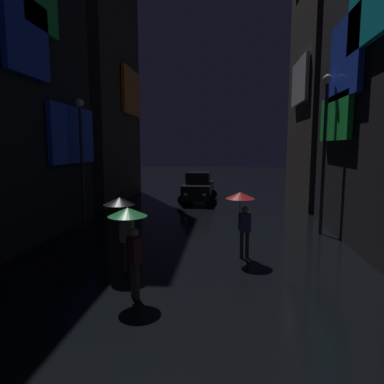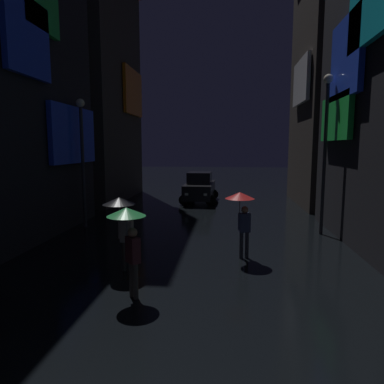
{
  "view_description": "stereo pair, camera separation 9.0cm",
  "coord_description": "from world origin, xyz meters",
  "views": [
    {
      "loc": [
        1.15,
        -0.15,
        3.5
      ],
      "look_at": [
        0.0,
        11.58,
        1.94
      ],
      "focal_mm": 32.0,
      "sensor_mm": 36.0,
      "label": 1
    },
    {
      "loc": [
        1.24,
        -0.14,
        3.5
      ],
      "look_at": [
        0.0,
        11.58,
        1.94
      ],
      "focal_mm": 32.0,
      "sensor_mm": 36.0,
      "label": 2
    }
  ],
  "objects": [
    {
      "name": "pedestrian_foreground_right_red",
      "position": [
        1.66,
        10.38,
        1.67
      ],
      "size": [
        0.9,
        0.9,
        2.12
      ],
      "color": "#2D2D38",
      "rests_on": "ground"
    },
    {
      "name": "building_left_far",
      "position": [
        -7.48,
        22.11,
        10.65
      ],
      "size": [
        4.25,
        8.19,
        21.28
      ],
      "color": "#33302D",
      "rests_on": "ground"
    },
    {
      "name": "streetlamp_left_far",
      "position": [
        -5.0,
        14.05,
        3.45
      ],
      "size": [
        0.36,
        0.36,
        5.52
      ],
      "color": "#2D2D33",
      "rests_on": "ground"
    },
    {
      "name": "streetlamp_right_far",
      "position": [
        5.0,
        13.81,
        3.85
      ],
      "size": [
        0.36,
        0.36,
        6.25
      ],
      "color": "#2D2D33",
      "rests_on": "ground"
    },
    {
      "name": "pedestrian_foreground_left_green",
      "position": [
        -1.02,
        7.34,
        1.67
      ],
      "size": [
        0.9,
        0.9,
        2.12
      ],
      "color": "#38332D",
      "rests_on": "ground"
    },
    {
      "name": "pedestrian_midstreet_left_black",
      "position": [
        -1.69,
        8.94,
        1.67
      ],
      "size": [
        0.9,
        0.9,
        2.12
      ],
      "color": "#38332D",
      "rests_on": "ground"
    },
    {
      "name": "building_left_mid",
      "position": [
        -7.47,
        12.68,
        7.52
      ],
      "size": [
        4.25,
        7.38,
        15.04
      ],
      "color": "black",
      "rests_on": "ground"
    },
    {
      "name": "building_right_far",
      "position": [
        7.49,
        21.5,
        10.28
      ],
      "size": [
        4.25,
        7.0,
        20.57
      ],
      "color": "#2D2826",
      "rests_on": "ground"
    },
    {
      "name": "car_distant",
      "position": [
        -0.55,
        21.45,
        0.93
      ],
      "size": [
        2.32,
        4.18,
        1.92
      ],
      "color": "black",
      "rests_on": "ground"
    }
  ]
}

